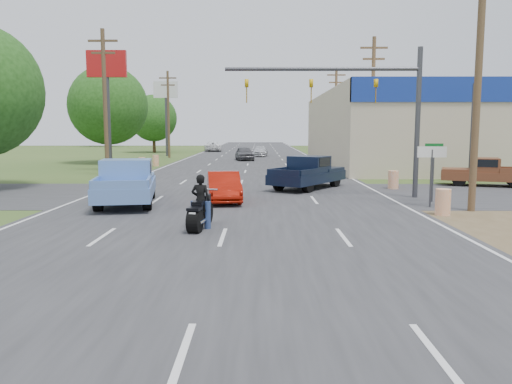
{
  "coord_description": "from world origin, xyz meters",
  "views": [
    {
      "loc": [
        1.09,
        -6.58,
        3.17
      ],
      "look_at": [
        0.99,
        8.59,
        1.3
      ],
      "focal_mm": 35.0,
      "sensor_mm": 36.0,
      "label": 1
    }
  ],
  "objects_px": {
    "navy_pickup": "(309,172)",
    "motorcycle": "(200,213)",
    "distant_car_silver": "(260,151)",
    "rider": "(201,203)",
    "distant_car_grey": "(244,153)",
    "red_convertible": "(224,187)",
    "blue_pickup": "(127,182)",
    "distant_car_white": "(213,147)",
    "brown_pickup": "(484,172)"
  },
  "relations": [
    {
      "from": "distant_car_grey",
      "to": "distant_car_white",
      "type": "xyz_separation_m",
      "value": [
        -5.55,
        22.99,
        -0.0
      ]
    },
    {
      "from": "red_convertible",
      "to": "distant_car_grey",
      "type": "height_order",
      "value": "distant_car_grey"
    },
    {
      "from": "motorcycle",
      "to": "distant_car_white",
      "type": "height_order",
      "value": "distant_car_white"
    },
    {
      "from": "rider",
      "to": "distant_car_grey",
      "type": "height_order",
      "value": "rider"
    },
    {
      "from": "blue_pickup",
      "to": "brown_pickup",
      "type": "height_order",
      "value": "blue_pickup"
    },
    {
      "from": "red_convertible",
      "to": "motorcycle",
      "type": "xyz_separation_m",
      "value": [
        -0.31,
        -6.34,
        -0.12
      ]
    },
    {
      "from": "blue_pickup",
      "to": "red_convertible",
      "type": "bearing_deg",
      "value": 0.55
    },
    {
      "from": "distant_car_silver",
      "to": "brown_pickup",
      "type": "bearing_deg",
      "value": -65.02
    },
    {
      "from": "navy_pickup",
      "to": "distant_car_silver",
      "type": "distance_m",
      "value": 34.44
    },
    {
      "from": "motorcycle",
      "to": "brown_pickup",
      "type": "bearing_deg",
      "value": 49.79
    },
    {
      "from": "motorcycle",
      "to": "distant_car_white",
      "type": "bearing_deg",
      "value": 103.93
    },
    {
      "from": "navy_pickup",
      "to": "distant_car_white",
      "type": "distance_m",
      "value": 50.1
    },
    {
      "from": "brown_pickup",
      "to": "distant_car_white",
      "type": "bearing_deg",
      "value": 42.27
    },
    {
      "from": "distant_car_grey",
      "to": "distant_car_silver",
      "type": "bearing_deg",
      "value": 70.23
    },
    {
      "from": "red_convertible",
      "to": "distant_car_white",
      "type": "bearing_deg",
      "value": 88.54
    },
    {
      "from": "motorcycle",
      "to": "blue_pickup",
      "type": "xyz_separation_m",
      "value": [
        -3.83,
        5.58,
        0.44
      ]
    },
    {
      "from": "navy_pickup",
      "to": "rider",
      "type": "bearing_deg",
      "value": -78.46
    },
    {
      "from": "rider",
      "to": "distant_car_grey",
      "type": "bearing_deg",
      "value": -81.46
    },
    {
      "from": "navy_pickup",
      "to": "brown_pickup",
      "type": "xyz_separation_m",
      "value": [
        10.18,
        1.3,
        -0.09
      ]
    },
    {
      "from": "red_convertible",
      "to": "blue_pickup",
      "type": "height_order",
      "value": "blue_pickup"
    },
    {
      "from": "distant_car_silver",
      "to": "distant_car_white",
      "type": "relative_size",
      "value": 0.81
    },
    {
      "from": "blue_pickup",
      "to": "distant_car_silver",
      "type": "xyz_separation_m",
      "value": [
        5.83,
        40.25,
        -0.36
      ]
    },
    {
      "from": "rider",
      "to": "navy_pickup",
      "type": "bearing_deg",
      "value": -103.07
    },
    {
      "from": "motorcycle",
      "to": "rider",
      "type": "distance_m",
      "value": 0.31
    },
    {
      "from": "red_convertible",
      "to": "distant_car_grey",
      "type": "xyz_separation_m",
      "value": [
        0.0,
        31.29,
        0.08
      ]
    },
    {
      "from": "blue_pickup",
      "to": "distant_car_grey",
      "type": "xyz_separation_m",
      "value": [
        4.14,
        32.04,
        -0.24
      ]
    },
    {
      "from": "navy_pickup",
      "to": "brown_pickup",
      "type": "bearing_deg",
      "value": 40.89
    },
    {
      "from": "rider",
      "to": "brown_pickup",
      "type": "bearing_deg",
      "value": -130.35
    },
    {
      "from": "distant_car_grey",
      "to": "red_convertible",
      "type": "bearing_deg",
      "value": -98.17
    },
    {
      "from": "distant_car_grey",
      "to": "distant_car_silver",
      "type": "relative_size",
      "value": 1.01
    },
    {
      "from": "navy_pickup",
      "to": "motorcycle",
      "type": "bearing_deg",
      "value": -78.38
    },
    {
      "from": "rider",
      "to": "distant_car_white",
      "type": "distance_m",
      "value": 60.77
    },
    {
      "from": "navy_pickup",
      "to": "distant_car_grey",
      "type": "height_order",
      "value": "navy_pickup"
    },
    {
      "from": "red_convertible",
      "to": "blue_pickup",
      "type": "relative_size",
      "value": 0.65
    },
    {
      "from": "rider",
      "to": "blue_pickup",
      "type": "relative_size",
      "value": 0.27
    },
    {
      "from": "rider",
      "to": "brown_pickup",
      "type": "xyz_separation_m",
      "value": [
        14.81,
        12.72,
        -0.03
      ]
    },
    {
      "from": "distant_car_grey",
      "to": "distant_car_silver",
      "type": "height_order",
      "value": "distant_car_grey"
    },
    {
      "from": "motorcycle",
      "to": "distant_car_silver",
      "type": "relative_size",
      "value": 0.56
    },
    {
      "from": "navy_pickup",
      "to": "distant_car_silver",
      "type": "bearing_deg",
      "value": 128.02
    },
    {
      "from": "brown_pickup",
      "to": "distant_car_silver",
      "type": "xyz_separation_m",
      "value": [
        -12.83,
        33.03,
        -0.19
      ]
    },
    {
      "from": "rider",
      "to": "distant_car_grey",
      "type": "xyz_separation_m",
      "value": [
        0.3,
        37.56,
        -0.1
      ]
    },
    {
      "from": "red_convertible",
      "to": "distant_car_silver",
      "type": "xyz_separation_m",
      "value": [
        1.68,
        39.49,
        -0.04
      ]
    },
    {
      "from": "rider",
      "to": "distant_car_silver",
      "type": "bearing_deg",
      "value": -83.49
    },
    {
      "from": "motorcycle",
      "to": "navy_pickup",
      "type": "height_order",
      "value": "navy_pickup"
    },
    {
      "from": "rider",
      "to": "distant_car_white",
      "type": "xyz_separation_m",
      "value": [
        -5.25,
        60.54,
        -0.1
      ]
    },
    {
      "from": "rider",
      "to": "navy_pickup",
      "type": "relative_size",
      "value": 0.3
    },
    {
      "from": "brown_pickup",
      "to": "motorcycle",
      "type": "bearing_deg",
      "value": 150.31
    },
    {
      "from": "navy_pickup",
      "to": "distant_car_silver",
      "type": "xyz_separation_m",
      "value": [
        -2.65,
        34.34,
        -0.28
      ]
    },
    {
      "from": "red_convertible",
      "to": "distant_car_grey",
      "type": "relative_size",
      "value": 0.92
    },
    {
      "from": "navy_pickup",
      "to": "distant_car_white",
      "type": "bearing_deg",
      "value": 134.98
    }
  ]
}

